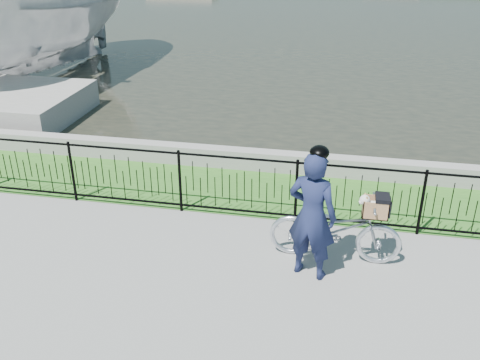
# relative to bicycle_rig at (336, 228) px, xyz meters

# --- Properties ---
(ground) EXTENTS (120.00, 120.00, 0.00)m
(ground) POSITION_rel_bicycle_rig_xyz_m (-1.69, -0.65, -0.52)
(ground) COLOR gray
(ground) RESTS_ON ground
(grass_strip) EXTENTS (60.00, 2.00, 0.01)m
(grass_strip) POSITION_rel_bicycle_rig_xyz_m (-1.69, 1.95, -0.52)
(grass_strip) COLOR #336A21
(grass_strip) RESTS_ON ground
(quay_wall) EXTENTS (60.00, 0.30, 0.40)m
(quay_wall) POSITION_rel_bicycle_rig_xyz_m (-1.69, 2.95, -0.32)
(quay_wall) COLOR gray
(quay_wall) RESTS_ON ground
(fence) EXTENTS (14.00, 0.06, 1.15)m
(fence) POSITION_rel_bicycle_rig_xyz_m (-1.69, 0.95, 0.06)
(fence) COLOR black
(fence) RESTS_ON ground
(bicycle_rig) EXTENTS (1.94, 0.68, 1.14)m
(bicycle_rig) POSITION_rel_bicycle_rig_xyz_m (0.00, 0.00, 0.00)
(bicycle_rig) COLOR silver
(bicycle_rig) RESTS_ON ground
(cyclist) EXTENTS (0.80, 0.64, 1.98)m
(cyclist) POSITION_rel_bicycle_rig_xyz_m (-0.34, -0.47, 0.46)
(cyclist) COLOR #171D3F
(cyclist) RESTS_ON ground
(boat_near) EXTENTS (4.82, 10.87, 5.89)m
(boat_near) POSITION_rel_bicycle_rig_xyz_m (-9.61, 8.15, 1.62)
(boat_near) COLOR #B8B9B8
(boat_near) RESTS_ON water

